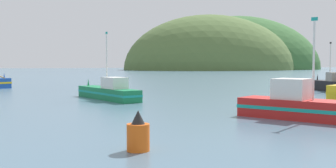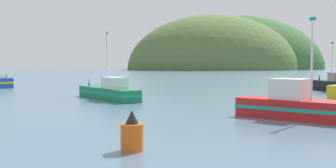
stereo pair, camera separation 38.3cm
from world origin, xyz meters
The scene contains 6 objects.
hill_far_center centered at (68.58, 190.43, 0.00)m, with size 93.07×74.46×58.67m, color #516B38.
hill_far_left centered at (92.76, 207.14, 0.00)m, with size 100.92×80.73×62.77m, color #386633.
fishing_boat_green centered at (-6.61, 30.17, 0.68)m, with size 4.68×9.46×6.03m.
fishing_boat_red centered at (2.34, 14.83, 0.77)m, with size 5.82×6.93×5.77m.
fishing_boat_black centered at (19.34, 33.09, 0.74)m, with size 2.69×7.09×5.69m.
channel_buoy centered at (-8.22, 9.25, 0.61)m, with size 0.84×0.84×1.49m.
Camera 1 is at (-11.04, -4.49, 3.17)m, focal length 41.50 mm.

